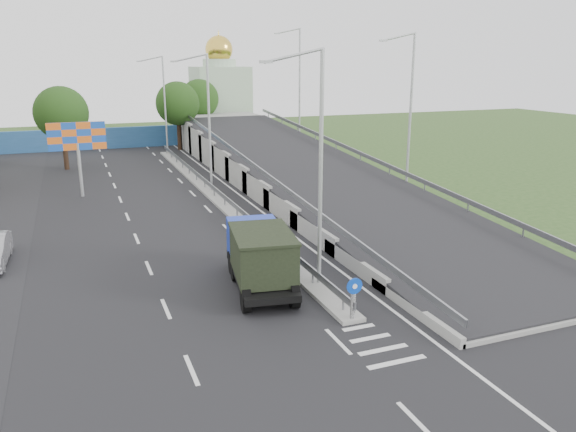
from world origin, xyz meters
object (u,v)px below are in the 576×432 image
lamp_post_mid (206,116)px  dump_truck (260,254)px  lamp_post_far (163,99)px  church (220,95)px  lamp_post_near (317,158)px  billboard (77,141)px  sign_bollard (353,298)px

lamp_post_mid → dump_truck: lamp_post_mid is taller
dump_truck → lamp_post_far: bearing=95.6°
church → dump_truck: bearing=-102.9°
lamp_post_near → church: 54.90m
lamp_post_mid → dump_truck: (-2.28, -19.10, -4.27)m
billboard → lamp_post_near: bearing=-67.5°
billboard → sign_bollard: bearing=-70.8°
sign_bollard → lamp_post_far: size_ratio=0.17×
lamp_post_mid → dump_truck: bearing=-96.8°
sign_bollard → lamp_post_near: (0.11, 3.83, 4.77)m
lamp_post_near → church: bearing=79.6°
lamp_post_mid → church: (9.89, 34.00, -0.50)m
lamp_post_near → dump_truck: bearing=158.5°
lamp_post_near → lamp_post_mid: size_ratio=1.00×
lamp_post_far → dump_truck: size_ratio=1.53×
lamp_post_mid → lamp_post_far: size_ratio=1.00×
sign_bollard → dump_truck: bearing=114.7°
sign_bollard → billboard: 27.53m
sign_bollard → dump_truck: dump_truck is taller
lamp_post_far → billboard: (-9.11, -18.00, -1.62)m
church → billboard: church is taller
sign_bollard → dump_truck: (-2.17, 4.72, 0.51)m
lamp_post_far → dump_truck: (-2.28, -39.10, -4.27)m
dump_truck → billboard: bearing=116.9°
sign_bollard → billboard: bearing=109.2°
sign_bollard → lamp_post_mid: lamp_post_mid is taller
church → lamp_post_far: bearing=-125.2°
lamp_post_near → dump_truck: size_ratio=1.53×
sign_bollard → lamp_post_mid: size_ratio=0.17×
church → billboard: (-19.00, -32.00, -1.12)m
sign_bollard → church: size_ratio=0.12×
lamp_post_mid → church: church is taller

